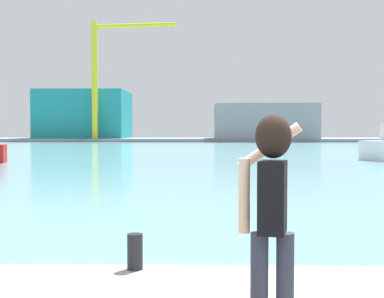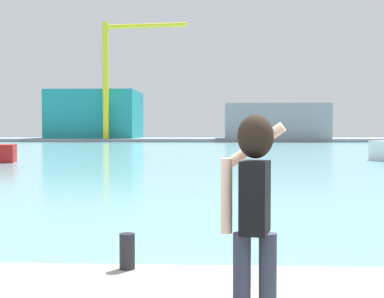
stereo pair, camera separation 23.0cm
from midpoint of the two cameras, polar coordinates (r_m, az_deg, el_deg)
The scene contains 8 objects.
ground_plane at distance 54.33m, azimuth 1.92°, elevation -0.10°, with size 220.00×220.00×0.00m, color #334751.
harbor_water at distance 56.33m, azimuth 1.90°, elevation -0.02°, with size 140.00×100.00×0.02m, color #6BA8B2.
far_shore_dock at distance 96.31m, azimuth 1.66°, elevation 1.03°, with size 140.00×20.00×0.54m, color gray.
person_photographer at distance 4.16m, azimuth 6.95°, elevation -5.60°, with size 0.53×0.57×1.74m.
harbor_bollard at distance 6.30m, azimuth -7.20°, elevation -10.88°, with size 0.18×0.18×0.41m, color black.
warehouse_left at distance 99.23m, azimuth -11.49°, elevation 3.63°, with size 15.56×13.97×8.50m, color teal.
warehouse_right at distance 93.04m, azimuth 7.68°, elevation 2.95°, with size 17.12×12.10×5.86m, color gray.
port_crane at distance 90.31m, azimuth -9.42°, elevation 8.74°, with size 14.19×2.33×19.44m.
Camera 1 is at (-0.69, -4.29, 2.11)m, focal length 49.69 mm.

